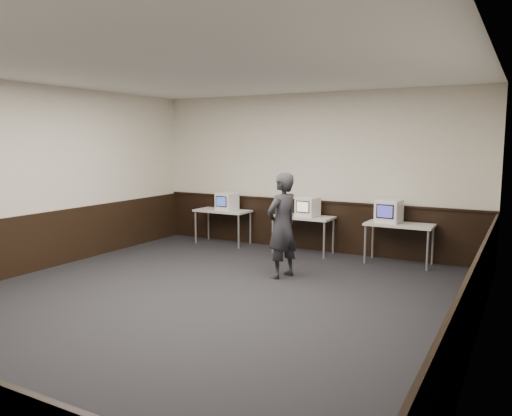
{
  "coord_description": "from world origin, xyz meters",
  "views": [
    {
      "loc": [
        3.92,
        -5.47,
        2.23
      ],
      "look_at": [
        0.03,
        1.6,
        1.15
      ],
      "focal_mm": 35.0,
      "sensor_mm": 36.0,
      "label": 1
    }
  ],
  "objects": [
    {
      "name": "wainscot_left",
      "position": [
        -3.48,
        0.0,
        0.5
      ],
      "size": [
        0.04,
        7.98,
        1.0
      ],
      "primitive_type": "cube",
      "color": "black",
      "rests_on": "left_wall"
    },
    {
      "name": "person",
      "position": [
        0.42,
        1.78,
        0.86
      ],
      "size": [
        0.58,
        0.73,
        1.73
      ],
      "primitive_type": "imported",
      "rotation": [
        0.0,
        0.0,
        -1.87
      ],
      "color": "#232428",
      "rests_on": "ground"
    },
    {
      "name": "right_wall",
      "position": [
        3.5,
        0.0,
        1.6
      ],
      "size": [
        0.0,
        8.0,
        8.0
      ],
      "primitive_type": "plane",
      "rotation": [
        1.57,
        0.0,
        -1.57
      ],
      "color": "silver",
      "rests_on": "ground"
    },
    {
      "name": "desk_center",
      "position": [
        0.0,
        3.6,
        0.68
      ],
      "size": [
        1.2,
        0.6,
        0.75
      ],
      "color": "beige",
      "rests_on": "ground"
    },
    {
      "name": "emac_right",
      "position": [
        1.7,
        3.61,
        0.96
      ],
      "size": [
        0.46,
        0.48,
        0.42
      ],
      "rotation": [
        0.0,
        0.0,
        -0.07
      ],
      "color": "white",
      "rests_on": "desk_right"
    },
    {
      "name": "wainscot_back",
      "position": [
        0.0,
        3.98,
        0.5
      ],
      "size": [
        6.98,
        0.04,
        1.0
      ],
      "primitive_type": "cube",
      "color": "black",
      "rests_on": "back_wall"
    },
    {
      "name": "left_wall",
      "position": [
        -3.5,
        0.0,
        1.6
      ],
      "size": [
        0.0,
        8.0,
        8.0
      ],
      "primitive_type": "plane",
      "rotation": [
        1.57,
        0.0,
        1.57
      ],
      "color": "silver",
      "rests_on": "ground"
    },
    {
      "name": "desk_right",
      "position": [
        1.9,
        3.6,
        0.68
      ],
      "size": [
        1.2,
        0.6,
        0.75
      ],
      "color": "beige",
      "rests_on": "ground"
    },
    {
      "name": "emac_left",
      "position": [
        -1.79,
        3.6,
        0.94
      ],
      "size": [
        0.42,
        0.44,
        0.38
      ],
      "rotation": [
        0.0,
        0.0,
        -0.1
      ],
      "color": "white",
      "rests_on": "desk_left"
    },
    {
      "name": "floor",
      "position": [
        0.0,
        0.0,
        0.0
      ],
      "size": [
        8.0,
        8.0,
        0.0
      ],
      "primitive_type": "plane",
      "color": "black",
      "rests_on": "ground"
    },
    {
      "name": "wainscot_right",
      "position": [
        3.48,
        0.0,
        0.5
      ],
      "size": [
        0.04,
        7.98,
        1.0
      ],
      "primitive_type": "cube",
      "color": "black",
      "rests_on": "right_wall"
    },
    {
      "name": "desk_left",
      "position": [
        -1.9,
        3.6,
        0.68
      ],
      "size": [
        1.2,
        0.6,
        0.75
      ],
      "color": "beige",
      "rests_on": "ground"
    },
    {
      "name": "emac_center",
      "position": [
        0.09,
        3.62,
        0.94
      ],
      "size": [
        0.42,
        0.45,
        0.39
      ],
      "rotation": [
        0.0,
        0.0,
        -0.1
      ],
      "color": "white",
      "rests_on": "desk_center"
    },
    {
      "name": "wainscot_rail",
      "position": [
        0.0,
        3.96,
        1.02
      ],
      "size": [
        6.98,
        0.06,
        0.04
      ],
      "primitive_type": "cube",
      "color": "black",
      "rests_on": "wainscot_back"
    },
    {
      "name": "ceiling",
      "position": [
        0.0,
        0.0,
        3.2
      ],
      "size": [
        8.0,
        8.0,
        0.0
      ],
      "primitive_type": "plane",
      "rotation": [
        3.14,
        0.0,
        0.0
      ],
      "color": "white",
      "rests_on": "back_wall"
    },
    {
      "name": "back_wall",
      "position": [
        0.0,
        4.0,
        1.6
      ],
      "size": [
        7.0,
        0.0,
        7.0
      ],
      "primitive_type": "plane",
      "rotation": [
        1.57,
        0.0,
        0.0
      ],
      "color": "silver",
      "rests_on": "ground"
    }
  ]
}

